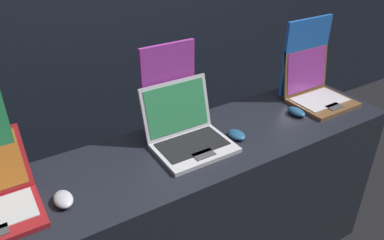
{
  "coord_description": "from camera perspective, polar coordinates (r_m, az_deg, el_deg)",
  "views": [
    {
      "loc": [
        -0.78,
        -0.97,
        1.92
      ],
      "look_at": [
        -0.01,
        0.28,
        1.08
      ],
      "focal_mm": 35.0,
      "sensor_mm": 36.0,
      "label": 1
    }
  ],
  "objects": [
    {
      "name": "promo_stand_back",
      "position": [
        2.29,
        16.79,
        8.9
      ],
      "size": [
        0.33,
        0.07,
        0.45
      ],
      "color": "black",
      "rests_on": "display_counter"
    },
    {
      "name": "mouse_back",
      "position": [
        2.11,
        15.62,
        1.22
      ],
      "size": [
        0.07,
        0.11,
        0.04
      ],
      "color": "navy",
      "rests_on": "display_counter"
    },
    {
      "name": "laptop_back",
      "position": [
        2.28,
        18.36,
        4.41
      ],
      "size": [
        0.33,
        0.32,
        0.29
      ],
      "color": "brown",
      "rests_on": "display_counter"
    },
    {
      "name": "mouse_middle",
      "position": [
        1.85,
        6.83,
        -2.23
      ],
      "size": [
        0.07,
        0.1,
        0.03
      ],
      "color": "navy",
      "rests_on": "display_counter"
    },
    {
      "name": "display_counter",
      "position": [
        2.07,
        0.24,
        -14.84
      ],
      "size": [
        2.19,
        0.55,
        0.93
      ],
      "color": "black",
      "rests_on": "ground_plane"
    },
    {
      "name": "laptop_middle",
      "position": [
        1.76,
        -0.72,
        -1.84
      ],
      "size": [
        0.36,
        0.34,
        0.28
      ],
      "color": "#B7B7BC",
      "rests_on": "display_counter"
    },
    {
      "name": "promo_stand_middle",
      "position": [
        1.83,
        -3.58,
        4.59
      ],
      "size": [
        0.28,
        0.07,
        0.45
      ],
      "color": "black",
      "rests_on": "display_counter"
    },
    {
      "name": "mouse_front",
      "position": [
        1.54,
        -19.03,
        -11.35
      ],
      "size": [
        0.07,
        0.11,
        0.04
      ],
      "color": "#B2B2B7",
      "rests_on": "display_counter"
    }
  ]
}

